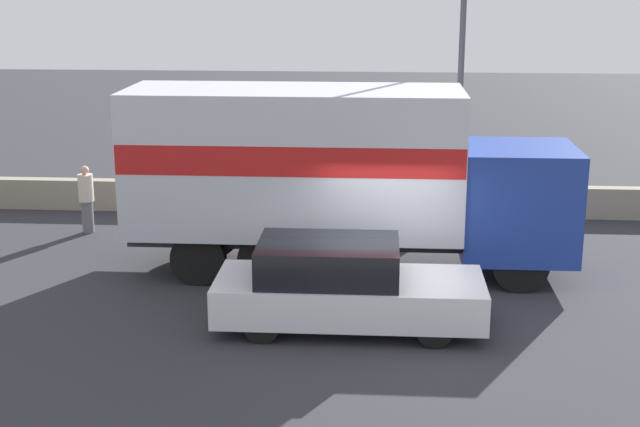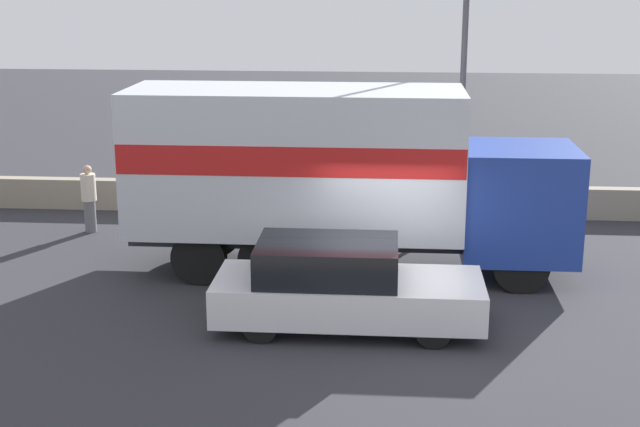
{
  "view_description": "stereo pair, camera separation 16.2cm",
  "coord_description": "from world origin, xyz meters",
  "px_view_note": "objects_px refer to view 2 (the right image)",
  "views": [
    {
      "loc": [
        -0.17,
        -14.38,
        5.82
      ],
      "look_at": [
        -1.23,
        1.16,
        1.6
      ],
      "focal_mm": 50.0,
      "sensor_mm": 36.0,
      "label": 1
    },
    {
      "loc": [
        -0.01,
        -14.37,
        5.82
      ],
      "look_at": [
        -1.23,
        1.16,
        1.6
      ],
      "focal_mm": 50.0,
      "sensor_mm": 36.0,
      "label": 2
    }
  ],
  "objects_px": {
    "street_lamp": "(464,52)",
    "pedestrian": "(89,197)",
    "car_hatchback": "(342,286)",
    "box_truck": "(331,170)"
  },
  "relations": [
    {
      "from": "street_lamp",
      "to": "box_truck",
      "type": "height_order",
      "value": "street_lamp"
    },
    {
      "from": "box_truck",
      "to": "car_hatchback",
      "type": "relative_size",
      "value": 1.93
    },
    {
      "from": "car_hatchback",
      "to": "pedestrian",
      "type": "xyz_separation_m",
      "value": [
        -6.12,
        5.29,
        0.09
      ]
    },
    {
      "from": "street_lamp",
      "to": "pedestrian",
      "type": "distance_m",
      "value": 9.21
    },
    {
      "from": "street_lamp",
      "to": "pedestrian",
      "type": "xyz_separation_m",
      "value": [
        -8.52,
        -1.25,
        -3.25
      ]
    },
    {
      "from": "street_lamp",
      "to": "box_truck",
      "type": "distance_m",
      "value": 5.01
    },
    {
      "from": "box_truck",
      "to": "pedestrian",
      "type": "relative_size",
      "value": 5.52
    },
    {
      "from": "street_lamp",
      "to": "car_hatchback",
      "type": "bearing_deg",
      "value": -110.12
    },
    {
      "from": "car_hatchback",
      "to": "pedestrian",
      "type": "height_order",
      "value": "pedestrian"
    },
    {
      "from": "pedestrian",
      "to": "car_hatchback",
      "type": "bearing_deg",
      "value": -40.83
    }
  ]
}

